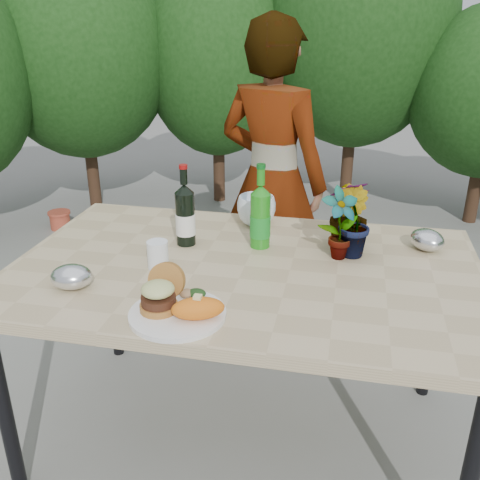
% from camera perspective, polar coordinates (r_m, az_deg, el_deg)
% --- Properties ---
extents(ground, '(80.00, 80.00, 0.00)m').
position_cam_1_polar(ground, '(2.27, 0.45, -20.06)').
color(ground, slate).
rests_on(ground, ground).
extents(patio_table, '(1.60, 1.00, 0.75)m').
position_cam_1_polar(patio_table, '(1.86, 0.51, -4.36)').
color(patio_table, tan).
rests_on(patio_table, ground).
extents(shrub_hedge, '(6.84, 5.24, 2.44)m').
position_cam_1_polar(shrub_hedge, '(3.33, 7.56, 16.82)').
color(shrub_hedge, '#382316').
rests_on(shrub_hedge, ground).
extents(dinner_plate, '(0.28, 0.28, 0.01)m').
position_cam_1_polar(dinner_plate, '(1.55, -6.68, -7.86)').
color(dinner_plate, white).
rests_on(dinner_plate, patio_table).
extents(burger_stack, '(0.11, 0.16, 0.11)m').
position_cam_1_polar(burger_stack, '(1.56, -8.48, -5.58)').
color(burger_stack, '#B7722D').
rests_on(burger_stack, dinner_plate).
extents(sweet_potato, '(0.17, 0.12, 0.06)m').
position_cam_1_polar(sweet_potato, '(1.50, -4.50, -7.29)').
color(sweet_potato, orange).
rests_on(sweet_potato, dinner_plate).
extents(grilled_veg, '(0.08, 0.05, 0.03)m').
position_cam_1_polar(grilled_veg, '(1.62, -5.10, -5.67)').
color(grilled_veg, olive).
rests_on(grilled_veg, dinner_plate).
extents(wine_bottle, '(0.07, 0.07, 0.31)m').
position_cam_1_polar(wine_bottle, '(1.98, -5.86, 2.59)').
color(wine_bottle, black).
rests_on(wine_bottle, patio_table).
extents(sparkling_water, '(0.08, 0.08, 0.31)m').
position_cam_1_polar(sparkling_water, '(1.95, 2.18, 2.44)').
color(sparkling_water, '#1E8618').
rests_on(sparkling_water, patio_table).
extents(plastic_cup, '(0.07, 0.07, 0.09)m').
position_cam_1_polar(plastic_cup, '(1.83, -8.76, -1.54)').
color(plastic_cup, white).
rests_on(plastic_cup, patio_table).
extents(seedling_left, '(0.16, 0.15, 0.26)m').
position_cam_1_polar(seedling_left, '(1.88, 10.58, 1.67)').
color(seedling_left, '#24531C').
rests_on(seedling_left, patio_table).
extents(seedling_mid, '(0.18, 0.17, 0.25)m').
position_cam_1_polar(seedling_mid, '(1.92, 11.81, 1.89)').
color(seedling_mid, '#255D20').
rests_on(seedling_mid, patio_table).
extents(seedling_right, '(0.19, 0.19, 0.26)m').
position_cam_1_polar(seedling_right, '(1.98, 11.53, 2.74)').
color(seedling_right, '#21561D').
rests_on(seedling_right, patio_table).
extents(blue_bowl, '(0.19, 0.19, 0.12)m').
position_cam_1_polar(blue_bowl, '(2.17, 1.75, 3.16)').
color(blue_bowl, white).
rests_on(blue_bowl, patio_table).
extents(foil_packet_left, '(0.15, 0.12, 0.08)m').
position_cam_1_polar(foil_packet_left, '(1.76, -17.53, -3.76)').
color(foil_packet_left, silver).
rests_on(foil_packet_left, patio_table).
extents(foil_packet_right, '(0.17, 0.17, 0.08)m').
position_cam_1_polar(foil_packet_right, '(2.06, 19.32, 0.03)').
color(foil_packet_right, silver).
rests_on(foil_packet_right, patio_table).
extents(person, '(0.66, 0.54, 1.56)m').
position_cam_1_polar(person, '(2.66, 3.45, 6.21)').
color(person, '#905B48').
rests_on(person, ground).
extents(terracotta_pot, '(0.17, 0.17, 0.14)m').
position_cam_1_polar(terracotta_pot, '(4.37, -18.66, 2.06)').
color(terracotta_pot, '#B4442E').
rests_on(terracotta_pot, ground).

